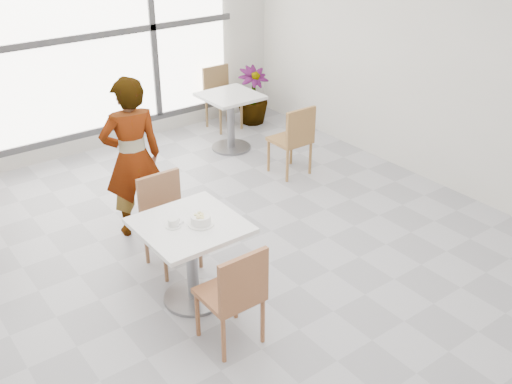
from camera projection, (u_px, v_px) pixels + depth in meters
floor at (236, 277)px, 5.32m from camera, size 7.00×7.00×0.00m
wall_back at (68, 38)px, 7.10m from camera, size 6.00×0.00×6.00m
wall_right at (466, 60)px, 6.21m from camera, size 0.00×7.00×7.00m
window at (70, 39)px, 7.05m from camera, size 4.60×0.07×2.52m
main_table at (191, 247)px, 4.81m from camera, size 0.80×0.80×0.75m
chair_near at (235, 292)px, 4.32m from camera, size 0.42×0.42×0.87m
chair_far at (166, 215)px, 5.32m from camera, size 0.42×0.42×0.87m
oatmeal_bowl at (201, 220)px, 4.67m from camera, size 0.21×0.21×0.10m
coffee_cup at (173, 223)px, 4.65m from camera, size 0.16×0.13×0.07m
person at (132, 158)px, 5.67m from camera, size 0.65×0.49×1.62m
bg_table_right at (231, 114)px, 7.67m from camera, size 0.70×0.70×0.75m
bg_chair_right_near at (294, 137)px, 6.95m from camera, size 0.42×0.42×0.87m
bg_chair_right_far at (220, 93)px, 8.39m from camera, size 0.42×0.42×0.87m
plant_right at (253, 96)px, 8.56m from camera, size 0.50×0.50×0.83m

